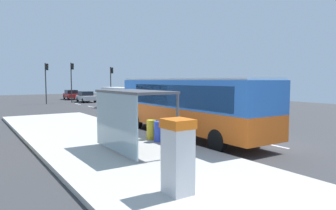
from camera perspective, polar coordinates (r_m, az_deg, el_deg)
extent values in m
cube|color=#38383A|center=(27.23, -7.70, -1.93)|extent=(56.00, 92.00, 0.04)
cube|color=beige|center=(13.80, -9.79, -7.98)|extent=(6.20, 30.00, 0.18)
cube|color=silver|center=(15.56, 18.39, -7.02)|extent=(0.16, 2.20, 0.01)
cube|color=silver|center=(18.99, 6.38, -4.72)|extent=(0.16, 2.20, 0.01)
cube|color=silver|center=(23.00, -1.67, -3.05)|extent=(0.16, 2.20, 0.01)
cube|color=silver|center=(27.34, -7.23, -1.85)|extent=(0.16, 2.20, 0.01)
cube|color=silver|center=(31.87, -11.24, -0.97)|extent=(0.16, 2.20, 0.01)
cube|color=silver|center=(36.52, -14.23, -0.32)|extent=(0.16, 2.20, 0.01)
cube|color=silver|center=(41.26, -16.55, 0.19)|extent=(0.16, 2.20, 0.01)
cube|color=orange|center=(16.79, 3.69, -2.25)|extent=(2.69, 11.04, 1.15)
cube|color=blue|center=(16.69, 3.71, 2.18)|extent=(2.69, 11.04, 1.45)
cube|color=silver|center=(16.67, 3.73, 4.85)|extent=(2.56, 10.82, 0.12)
cube|color=black|center=(21.32, -5.02, 2.52)|extent=(2.30, 0.16, 1.22)
cube|color=black|center=(15.58, 1.22, 1.75)|extent=(0.23, 8.58, 1.10)
cylinder|color=black|center=(19.58, -5.80, -2.97)|extent=(0.30, 1.00, 1.00)
cylinder|color=black|center=(20.69, -0.21, -2.53)|extent=(0.30, 1.00, 1.00)
cylinder|color=black|center=(13.34, 9.23, -6.62)|extent=(0.30, 1.00, 1.00)
cylinder|color=black|center=(14.92, 15.74, -5.53)|extent=(0.30, 1.00, 1.00)
cube|color=white|center=(33.79, -9.10, 1.61)|extent=(2.19, 5.27, 1.96)
cube|color=black|center=(33.77, -9.10, 2.18)|extent=(2.16, 3.19, 0.44)
cylinder|color=black|center=(32.52, -6.07, -0.21)|extent=(0.25, 0.69, 0.68)
cylinder|color=black|center=(31.67, -8.90, -0.37)|extent=(0.25, 0.69, 0.68)
cylinder|color=black|center=(36.04, -9.23, 0.24)|extent=(0.25, 0.69, 0.68)
cylinder|color=black|center=(35.27, -11.84, 0.10)|extent=(0.25, 0.69, 0.68)
cube|color=#B7B7BC|center=(44.52, -15.11, 1.33)|extent=(2.06, 4.50, 0.60)
cube|color=black|center=(44.68, -15.19, 2.11)|extent=(1.72, 2.47, 0.60)
cylinder|color=black|center=(43.32, -13.54, 0.88)|extent=(0.24, 0.65, 0.64)
cylinder|color=black|center=(42.88, -15.64, 0.80)|extent=(0.24, 0.65, 0.64)
cylinder|color=black|center=(46.19, -14.61, 1.09)|extent=(0.24, 0.65, 0.64)
cylinder|color=black|center=(45.78, -16.58, 1.01)|extent=(0.24, 0.65, 0.64)
cube|color=#A51919|center=(51.31, -17.65, 1.70)|extent=(2.06, 4.50, 0.60)
cube|color=black|center=(51.48, -17.71, 2.37)|extent=(1.72, 2.47, 0.60)
cylinder|color=black|center=(50.05, -16.35, 1.32)|extent=(0.24, 0.65, 0.64)
cylinder|color=black|center=(49.69, -18.18, 1.25)|extent=(0.24, 0.65, 0.64)
cylinder|color=black|center=(52.97, -17.13, 1.47)|extent=(0.24, 0.65, 0.64)
cylinder|color=black|center=(52.62, -18.87, 1.41)|extent=(0.24, 0.65, 0.64)
cube|color=silver|center=(7.92, 1.84, -10.47)|extent=(0.60, 0.70, 1.70)
cube|color=orange|center=(7.73, 1.85, -3.51)|extent=(0.66, 0.76, 0.24)
cube|color=black|center=(8.04, 3.66, -8.26)|extent=(0.03, 0.36, 0.44)
cylinder|color=blue|center=(14.58, -1.63, -4.97)|extent=(0.52, 0.52, 0.95)
cylinder|color=yellow|center=(15.17, -3.04, -4.60)|extent=(0.52, 0.52, 0.95)
cylinder|color=#2D2D2D|center=(44.08, -10.68, 3.80)|extent=(0.14, 0.14, 4.96)
cube|color=black|center=(44.18, -10.45, 6.38)|extent=(0.24, 0.28, 0.84)
sphere|color=#360606|center=(44.24, -10.31, 6.74)|extent=(0.16, 0.16, 0.16)
sphere|color=#3C2C03|center=(44.23, -10.31, 6.38)|extent=(0.16, 0.16, 0.16)
sphere|color=green|center=(44.22, -10.30, 6.02)|extent=(0.16, 0.16, 0.16)
cylinder|color=#2D2D2D|center=(42.26, -21.93, 3.74)|extent=(0.14, 0.14, 5.30)
cube|color=black|center=(42.34, -21.73, 6.65)|extent=(0.24, 0.28, 0.84)
sphere|color=#360606|center=(42.38, -21.58, 7.04)|extent=(0.16, 0.16, 0.16)
sphere|color=#3C2C03|center=(42.37, -21.57, 6.66)|extent=(0.16, 0.16, 0.16)
sphere|color=green|center=(42.36, -21.56, 6.28)|extent=(0.16, 0.16, 0.16)
cylinder|color=#2D2D2D|center=(43.88, -17.66, 3.99)|extent=(0.14, 0.14, 5.47)
cube|color=black|center=(43.98, -17.46, 6.91)|extent=(0.24, 0.28, 0.84)
sphere|color=#360606|center=(44.03, -17.32, 7.27)|extent=(0.16, 0.16, 0.16)
sphere|color=#3C2C03|center=(44.01, -17.31, 6.91)|extent=(0.16, 0.16, 0.16)
sphere|color=green|center=(44.00, -17.30, 6.55)|extent=(0.16, 0.16, 0.16)
cube|color=#4C4C51|center=(12.51, -6.43, 2.50)|extent=(1.80, 4.00, 0.10)
cube|color=#8CA5B2|center=(12.25, -9.92, -3.23)|extent=(0.06, 3.80, 2.30)
cylinder|color=#4C4C51|center=(11.44, 1.81, -3.87)|extent=(0.10, 0.10, 2.44)
cylinder|color=#4C4C51|center=(14.67, -6.83, -2.00)|extent=(0.10, 0.10, 2.44)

